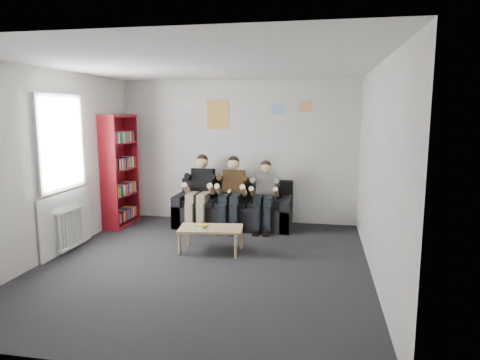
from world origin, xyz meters
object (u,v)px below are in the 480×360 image
Objects in this scene: person_right at (264,196)px; coffee_table at (211,230)px; person_left at (200,192)px; sofa at (234,210)px; bookshelf at (120,171)px; person_middle at (232,193)px.

coffee_table is at bearing -124.81° from person_right.
coffee_table is at bearing -68.49° from person_left.
person_left reaches higher than coffee_table.
sofa is at bearing 152.05° from person_right.
bookshelf is 2.69m from person_right.
person_left is 1.07× the size of person_right.
sofa is at bearing 88.58° from coffee_table.
person_left is (-0.59, -0.20, 0.36)m from sofa.
sofa is 1.72× the size of person_right.
person_right is (2.66, 0.15, -0.40)m from bookshelf.
coffee_table is at bearing -29.39° from bookshelf.
coffee_table is 1.53m from person_right.
sofa is at bearing 85.75° from person_middle.
person_left is (1.47, 0.14, -0.37)m from bookshelf.
person_right is at bearing 65.13° from coffee_table.
sofa is 0.72m from person_left.
person_left is 1.01× the size of person_middle.
sofa is 0.40m from person_middle.
person_middle is (2.07, 0.15, -0.38)m from bookshelf.
person_right is (1.19, 0.01, -0.03)m from person_left.
bookshelf is at bearing -175.09° from person_left.
bookshelf is 1.57× the size of person_middle.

